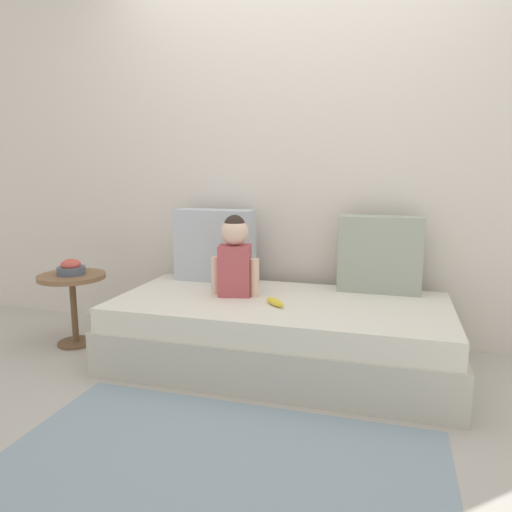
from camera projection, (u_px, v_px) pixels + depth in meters
ground_plane at (279, 365)px, 2.78m from camera, size 12.00×12.00×0.00m
back_wall at (302, 150)px, 3.11m from camera, size 5.14×0.10×2.51m
couch at (279, 333)px, 2.74m from camera, size 1.94×0.93×0.39m
throw_pillow_left at (215, 245)px, 3.16m from camera, size 0.53×0.16×0.48m
throw_pillow_right at (380, 254)px, 2.86m from camera, size 0.49×0.16×0.46m
toddler at (235, 256)px, 2.78m from camera, size 0.30×0.19×0.48m
banana at (276, 302)px, 2.60m from camera, size 0.15×0.15×0.04m
side_table at (73, 290)px, 3.04m from camera, size 0.42×0.42×0.47m
fruit_bowl at (71, 268)px, 3.01m from camera, size 0.18×0.18×0.10m
floor_rug at (218, 466)px, 1.82m from camera, size 1.75×1.00×0.01m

